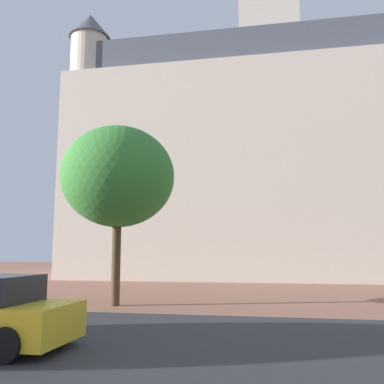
% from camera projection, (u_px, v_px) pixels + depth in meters
% --- Properties ---
extents(ground_plane, '(120.00, 120.00, 0.00)m').
position_uv_depth(ground_plane, '(189.00, 325.00, 11.37)').
color(ground_plane, '#93604C').
extents(street_asphalt_strip, '(120.00, 7.43, 0.00)m').
position_uv_depth(street_asphalt_strip, '(173.00, 339.00, 9.44)').
color(street_asphalt_strip, '#2D2D33').
rests_on(street_asphalt_strip, ground_plane).
extents(landmark_building, '(25.83, 13.08, 32.40)m').
position_uv_depth(landmark_building, '(244.00, 158.00, 33.82)').
color(landmark_building, beige).
rests_on(landmark_building, ground_plane).
extents(tree_curb_far, '(4.30, 4.30, 6.75)m').
position_uv_depth(tree_curb_far, '(118.00, 177.00, 15.98)').
color(tree_curb_far, '#4C3823').
rests_on(tree_curb_far, ground_plane).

